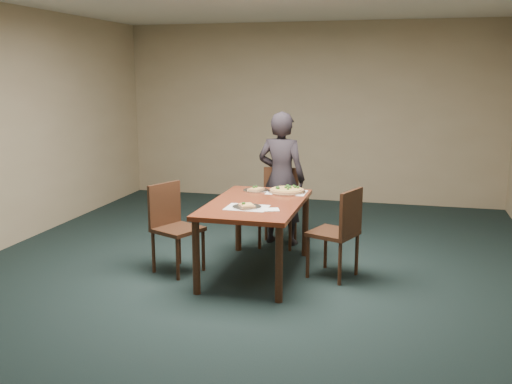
% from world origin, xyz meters
% --- Properties ---
extents(ground, '(8.00, 8.00, 0.00)m').
position_xyz_m(ground, '(0.00, 0.00, 0.00)').
color(ground, black).
rests_on(ground, ground).
extents(room_shell, '(8.00, 8.00, 8.00)m').
position_xyz_m(room_shell, '(0.00, 0.00, 1.74)').
color(room_shell, tan).
rests_on(room_shell, ground).
extents(dining_table, '(0.90, 1.50, 0.75)m').
position_xyz_m(dining_table, '(0.06, 0.38, 0.66)').
color(dining_table, '#5E2212').
rests_on(dining_table, ground).
extents(chair_far, '(0.43, 0.43, 0.91)m').
position_xyz_m(chair_far, '(0.07, 1.45, 0.52)').
color(chair_far, black).
rests_on(chair_far, ground).
extents(chair_left, '(0.56, 0.56, 0.91)m').
position_xyz_m(chair_left, '(-0.80, 0.25, 0.52)').
color(chair_left, black).
rests_on(chair_left, ground).
extents(chair_right, '(0.54, 0.54, 0.91)m').
position_xyz_m(chair_right, '(0.90, 0.45, 0.52)').
color(chair_right, black).
rests_on(chair_right, ground).
extents(diner, '(0.62, 0.45, 1.58)m').
position_xyz_m(diner, '(0.08, 1.48, 0.79)').
color(diner, black).
rests_on(diner, ground).
extents(placemat_main, '(0.42, 0.32, 0.00)m').
position_xyz_m(placemat_main, '(0.27, 0.91, 0.75)').
color(placemat_main, white).
rests_on(placemat_main, dining_table).
extents(placemat_near, '(0.40, 0.30, 0.00)m').
position_xyz_m(placemat_near, '(0.04, 0.11, 0.75)').
color(placemat_near, white).
rests_on(placemat_near, dining_table).
extents(pizza_pan, '(0.41, 0.41, 0.07)m').
position_xyz_m(pizza_pan, '(0.27, 0.91, 0.77)').
color(pizza_pan, silver).
rests_on(pizza_pan, dining_table).
extents(slice_plate_near, '(0.28, 0.28, 0.05)m').
position_xyz_m(slice_plate_near, '(0.04, 0.11, 0.76)').
color(slice_plate_near, silver).
rests_on(slice_plate_near, dining_table).
extents(slice_plate_far, '(0.28, 0.28, 0.06)m').
position_xyz_m(slice_plate_far, '(-0.08, 0.91, 0.76)').
color(slice_plate_far, silver).
rests_on(slice_plate_far, dining_table).
extents(napkin, '(0.18, 0.18, 0.01)m').
position_xyz_m(napkin, '(0.29, 0.08, 0.75)').
color(napkin, white).
rests_on(napkin, dining_table).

